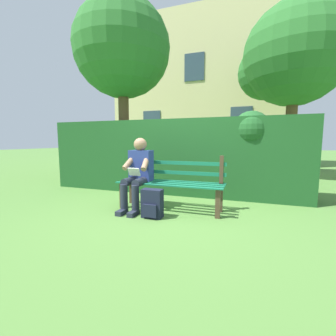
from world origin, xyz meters
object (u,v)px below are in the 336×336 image
at_px(park_bench, 171,183).
at_px(tree_far, 290,59).
at_px(backpack, 152,204).
at_px(tree, 120,53).
at_px(person_seated, 138,171).

xyz_separation_m(park_bench, tree_far, (-2.28, -4.54, 3.20)).
bearing_deg(park_bench, backpack, 76.52).
distance_m(tree, tree_far, 5.08).
bearing_deg(backpack, tree, -52.45).
height_order(tree, tree_far, tree_far).
bearing_deg(park_bench, tree, -44.95).
height_order(park_bench, tree, tree).
distance_m(person_seated, tree, 4.16).
xyz_separation_m(person_seated, tree_far, (-2.81, -4.71, 3.00)).
height_order(backpack, tree_far, tree_far).
xyz_separation_m(park_bench, person_seated, (0.53, 0.17, 0.19)).
bearing_deg(person_seated, park_bench, -162.71).
height_order(park_bench, tree_far, tree_far).
bearing_deg(tree_far, park_bench, 63.39).
distance_m(park_bench, person_seated, 0.59).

